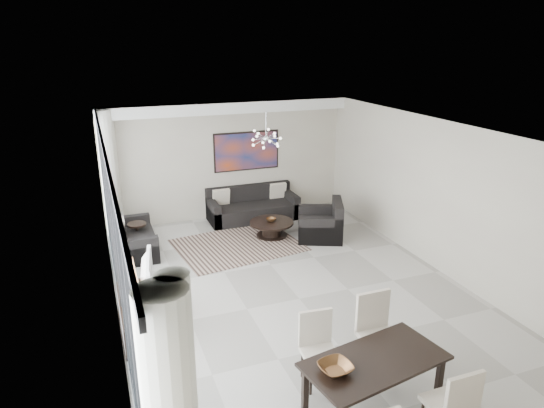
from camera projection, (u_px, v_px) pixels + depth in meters
name	position (u px, v px, depth m)	size (l,w,h in m)	color
room_shell	(326.00, 218.00, 8.14)	(6.00, 9.00, 2.90)	#A8A39B
window_wall	(121.00, 245.00, 7.03)	(0.37, 8.95, 2.90)	white
soffit	(228.00, 108.00, 11.36)	(5.98, 0.40, 0.26)	white
painting	(247.00, 151.00, 12.04)	(1.68, 0.04, 0.98)	#A83B17
chandelier	(266.00, 138.00, 10.01)	(0.66, 0.66, 0.71)	silver
rug	(238.00, 245.00, 10.64)	(2.59, 1.99, 0.01)	black
coffee_table	(272.00, 228.00, 11.09)	(1.00, 1.00, 0.35)	black
bowl_coffee	(271.00, 220.00, 11.06)	(0.23, 0.23, 0.07)	brown
sofa_main	(252.00, 208.00, 12.14)	(2.21, 0.90, 0.80)	black
loveseat	(131.00, 240.00, 10.22)	(0.89, 1.58, 0.79)	black
armchair	(322.00, 225.00, 10.99)	(1.30, 1.33, 0.86)	black
side_table	(137.00, 231.00, 10.43)	(0.40, 0.40, 0.55)	black
tv_console	(135.00, 316.00, 7.49)	(0.44, 1.55, 0.48)	black
television	(142.00, 279.00, 7.41)	(1.13, 0.15, 0.65)	gray
dining_table	(375.00, 366.00, 5.74)	(1.84, 1.14, 0.72)	black
dining_chair_se	(455.00, 402.00, 5.24)	(0.47, 0.47, 1.01)	#BEAD9E
dining_chair_nw	(318.00, 342.00, 6.30)	(0.49, 0.49, 0.98)	#BEAD9E
dining_chair_ne	(376.00, 326.00, 6.55)	(0.50, 0.50, 1.09)	#BEAD9E
bowl_dining	(335.00, 368.00, 5.50)	(0.38, 0.38, 0.09)	brown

